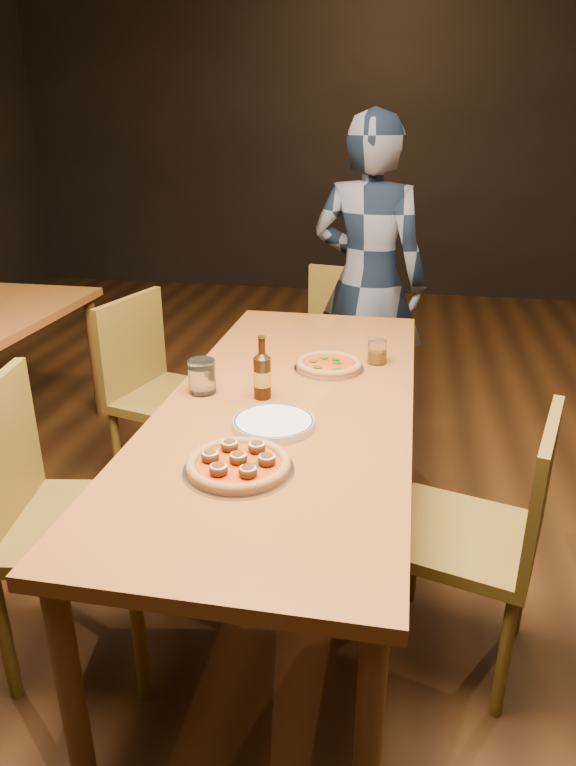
% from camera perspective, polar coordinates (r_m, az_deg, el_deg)
% --- Properties ---
extents(ground, '(9.00, 9.00, 0.00)m').
position_cam_1_polar(ground, '(2.52, 0.22, -17.08)').
color(ground, black).
extents(room_shell, '(9.00, 9.00, 9.00)m').
position_cam_1_polar(room_shell, '(1.97, 0.31, 29.80)').
color(room_shell, black).
rests_on(room_shell, ground).
extents(table_main, '(0.80, 2.00, 0.75)m').
position_cam_1_polar(table_main, '(2.16, 0.25, -2.99)').
color(table_main, brown).
rests_on(table_main, ground).
extents(chair_main_nw, '(0.52, 0.52, 0.97)m').
position_cam_1_polar(chair_main_nw, '(2.06, -17.85, -11.71)').
color(chair_main_nw, brown).
rests_on(chair_main_nw, ground).
extents(chair_main_sw, '(0.53, 0.53, 0.94)m').
position_cam_1_polar(chair_main_sw, '(2.87, -10.16, -1.23)').
color(chair_main_sw, brown).
rests_on(chair_main_sw, ground).
extents(chair_main_e, '(0.52, 0.52, 0.90)m').
position_cam_1_polar(chair_main_e, '(2.04, 15.23, -12.88)').
color(chair_main_e, brown).
rests_on(chair_main_e, ground).
extents(chair_end, '(0.51, 0.51, 0.93)m').
position_cam_1_polar(chair_end, '(3.34, 4.19, 2.41)').
color(chair_end, brown).
rests_on(chair_end, ground).
extents(pizza_meatball, '(0.29, 0.29, 0.05)m').
position_cam_1_polar(pizza_meatball, '(1.69, -4.43, -7.17)').
color(pizza_meatball, '#B7B7BF').
rests_on(pizza_meatball, table_main).
extents(pizza_margherita, '(0.26, 0.26, 0.03)m').
position_cam_1_polar(pizza_margherita, '(2.37, 3.67, 1.64)').
color(pizza_margherita, '#B7B7BF').
rests_on(pizza_margherita, table_main).
extents(plate_stack, '(0.24, 0.24, 0.02)m').
position_cam_1_polar(plate_stack, '(1.92, -1.29, -3.62)').
color(plate_stack, white).
rests_on(plate_stack, table_main).
extents(beer_bottle, '(0.06, 0.06, 0.21)m').
position_cam_1_polar(beer_bottle, '(2.09, -2.31, 0.58)').
color(beer_bottle, black).
rests_on(beer_bottle, table_main).
extents(water_glass, '(0.09, 0.09, 0.11)m').
position_cam_1_polar(water_glass, '(2.16, -7.67, 0.58)').
color(water_glass, white).
rests_on(water_glass, table_main).
extents(amber_glass, '(0.07, 0.07, 0.09)m').
position_cam_1_polar(amber_glass, '(2.44, 7.96, 2.77)').
color(amber_glass, '#8F5610').
rests_on(amber_glass, table_main).
extents(diner, '(0.69, 0.54, 1.66)m').
position_cam_1_polar(diner, '(3.36, 7.16, 8.89)').
color(diner, black).
rests_on(diner, ground).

